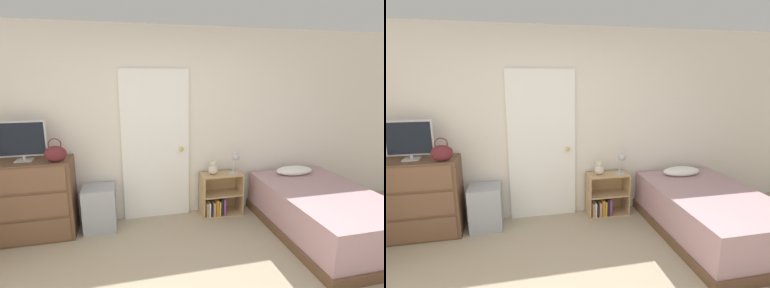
# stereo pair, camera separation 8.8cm
# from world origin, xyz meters

# --- Properties ---
(wall_back) EXTENTS (10.00, 0.06, 2.55)m
(wall_back) POSITION_xyz_m (0.00, 2.14, 1.27)
(wall_back) COLOR silver
(wall_back) RESTS_ON ground_plane
(door_closed) EXTENTS (0.89, 0.09, 2.01)m
(door_closed) POSITION_xyz_m (-0.16, 2.09, 1.01)
(door_closed) COLOR white
(door_closed) RESTS_ON ground_plane
(dresser) EXTENTS (0.99, 0.45, 0.96)m
(dresser) POSITION_xyz_m (-1.69, 1.87, 0.48)
(dresser) COLOR brown
(dresser) RESTS_ON ground_plane
(tv) EXTENTS (0.52, 0.16, 0.46)m
(tv) POSITION_xyz_m (-1.70, 1.89, 1.20)
(tv) COLOR #B7B7BC
(tv) RESTS_ON dresser
(handbag) EXTENTS (0.24, 0.13, 0.28)m
(handbag) POSITION_xyz_m (-1.34, 1.75, 1.06)
(handbag) COLOR #591E23
(handbag) RESTS_ON dresser
(storage_bin) EXTENTS (0.40, 0.38, 0.56)m
(storage_bin) POSITION_xyz_m (-0.92, 1.90, 0.28)
(storage_bin) COLOR #999EA8
(storage_bin) RESTS_ON ground_plane
(bookshelf) EXTENTS (0.57, 0.29, 0.59)m
(bookshelf) POSITION_xyz_m (0.70, 1.95, 0.24)
(bookshelf) COLOR tan
(bookshelf) RESTS_ON ground_plane
(teddy_bear) EXTENTS (0.13, 0.13, 0.20)m
(teddy_bear) POSITION_xyz_m (0.60, 1.95, 0.68)
(teddy_bear) COLOR beige
(teddy_bear) RESTS_ON bookshelf
(desk_lamp) EXTENTS (0.14, 0.14, 0.31)m
(desk_lamp) POSITION_xyz_m (0.91, 1.90, 0.81)
(desk_lamp) COLOR #B2B2B7
(desk_lamp) RESTS_ON bookshelf
(bed) EXTENTS (1.20, 1.92, 0.66)m
(bed) POSITION_xyz_m (1.78, 1.14, 0.28)
(bed) COLOR brown
(bed) RESTS_ON ground_plane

